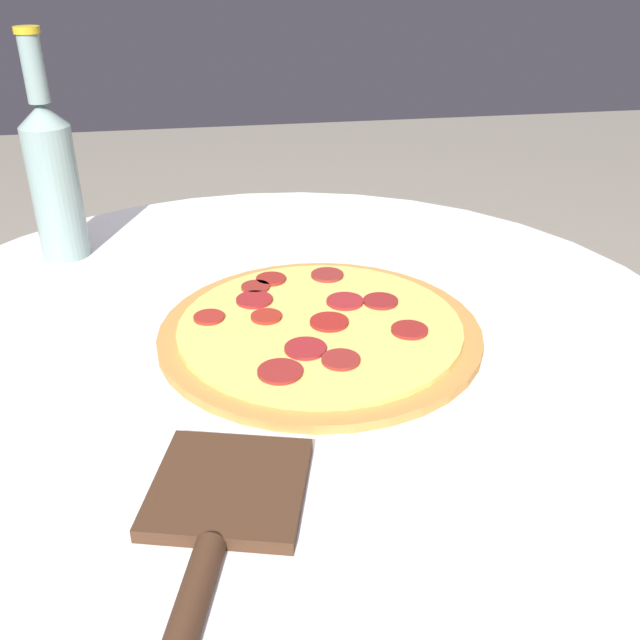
# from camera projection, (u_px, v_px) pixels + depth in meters

# --- Properties ---
(table) EXTENTS (0.95, 0.95, 0.71)m
(table) POSITION_uv_depth(u_px,v_px,m) (284.00, 449.00, 0.87)
(table) COLOR white
(table) RESTS_ON ground_plane
(pizza) EXTENTS (0.35, 0.35, 0.02)m
(pizza) POSITION_uv_depth(u_px,v_px,m) (320.00, 330.00, 0.77)
(pizza) COLOR #B77F3D
(pizza) RESTS_ON table
(beer_bottle) EXTENTS (0.06, 0.06, 0.29)m
(beer_bottle) POSITION_uv_depth(u_px,v_px,m) (53.00, 175.00, 0.92)
(beer_bottle) COLOR gray
(beer_bottle) RESTS_ON table
(pizza_paddle) EXTENTS (0.24, 0.14, 0.02)m
(pizza_paddle) POSITION_uv_depth(u_px,v_px,m) (221.00, 513.00, 0.53)
(pizza_paddle) COLOR #422819
(pizza_paddle) RESTS_ON table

